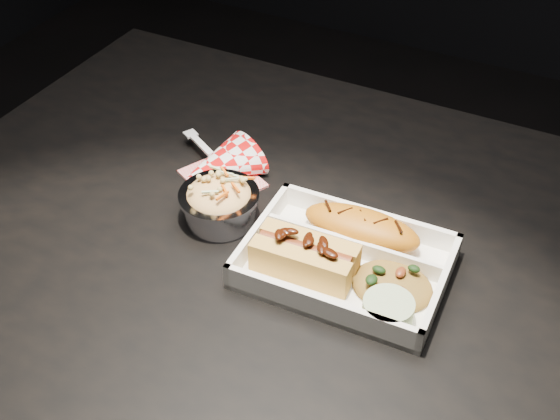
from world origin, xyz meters
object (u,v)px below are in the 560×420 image
Objects in this scene: foil_coleslaw_cup at (219,201)px; food_tray at (346,265)px; hotdog at (305,255)px; fried_pastry at (362,227)px; dining_table at (320,290)px; napkin_fork at (219,165)px.

food_tray is at bearing -3.89° from foil_coleslaw_cup.
food_tray is 1.95× the size of hotdog.
food_tray is at bearing 29.82° from hotdog.
dining_table is at bearing -153.88° from fried_pastry.
dining_table is 7.06× the size of napkin_fork.
hotdog is (-0.04, -0.08, 0.00)m from fried_pastry.
food_tray is 1.51× the size of napkin_fork.
hotdog is (0.00, -0.06, 0.12)m from dining_table.
food_tray is 0.19m from foil_coleslaw_cup.
hotdog is 0.15m from foil_coleslaw_cup.
foil_coleslaw_cup is at bearing 161.12° from hotdog.
napkin_fork reaches higher than fried_pastry.
fried_pastry is 1.20× the size of hotdog.
napkin_fork is (-0.05, 0.09, -0.02)m from foil_coleslaw_cup.
foil_coleslaw_cup is at bearing -29.38° from napkin_fork.
dining_table is at bearing 141.84° from food_tray.
dining_table is 9.12× the size of hotdog.
fried_pastry is at bearing 90.00° from food_tray.
foil_coleslaw_cup reaches higher than food_tray.
napkin_fork is at bearing 161.41° from dining_table.
foil_coleslaw_cup is (-0.19, -0.04, 0.00)m from fried_pastry.
napkin_fork reaches higher than food_tray.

